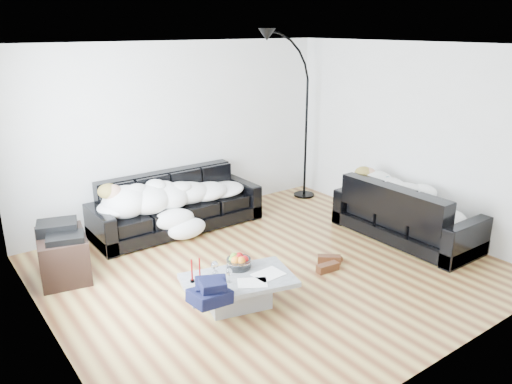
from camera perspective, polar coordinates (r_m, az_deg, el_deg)
ground at (r=6.11m, az=1.68°, el=-8.76°), size 5.00×5.00×0.00m
wall_back at (r=7.49m, az=-8.92°, el=6.74°), size 5.00×0.02×2.60m
wall_left at (r=4.61m, az=-23.54°, el=-2.07°), size 0.02×4.50×2.60m
wall_right at (r=7.40m, az=17.35°, el=5.99°), size 0.02×4.50×2.60m
ceiling at (r=5.43m, az=1.95°, el=16.41°), size 5.00×5.00×0.00m
sofa_back at (r=7.20m, az=-9.03°, el=-1.23°), size 2.42×0.84×0.79m
sofa_right at (r=7.09m, az=16.84°, el=-2.09°), size 0.85×1.98×0.80m
sleeper_back at (r=7.08m, az=-8.93°, el=0.41°), size 2.05×0.71×0.41m
sleeper_right at (r=7.02m, az=17.01°, el=-0.35°), size 0.72×1.70×0.41m
teal_cushion at (r=7.30m, az=13.00°, el=1.49°), size 0.42×0.38×0.20m
coffee_table at (r=5.29m, az=-2.03°, el=-11.36°), size 1.26×0.92×0.33m
fruit_bowl at (r=5.38m, az=-1.99°, el=-7.85°), size 0.33×0.33×0.16m
wine_glass_a at (r=5.19m, az=-4.73°, el=-8.84°), size 0.08×0.08×0.18m
wine_glass_b at (r=5.05m, az=-4.65°, el=-9.77°), size 0.08×0.08×0.16m
wine_glass_c at (r=5.10m, az=-3.10°, el=-9.48°), size 0.07×0.07×0.16m
candle_left at (r=5.11m, az=-7.34°, el=-8.94°), size 0.06×0.06×0.25m
candle_right at (r=5.17m, az=-6.46°, el=-8.70°), size 0.05×0.05×0.23m
newspaper_a at (r=5.27m, az=1.43°, el=-9.35°), size 0.32×0.25×0.01m
newspaper_b at (r=5.11m, az=-0.43°, el=-10.30°), size 0.37×0.34×0.01m
navy_jacket at (r=4.76m, az=-5.20°, el=-10.38°), size 0.42×0.36×0.19m
shoes at (r=6.18m, az=8.28°, el=-8.05°), size 0.56×0.47×0.11m
av_cabinet at (r=6.24m, az=-21.18°, el=-6.82°), size 0.66×0.85×0.53m
stereo at (r=6.11m, az=-21.54°, el=-4.03°), size 0.52×0.45×0.13m
floor_lamp at (r=8.36m, az=5.76°, el=7.47°), size 0.95×0.60×2.42m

